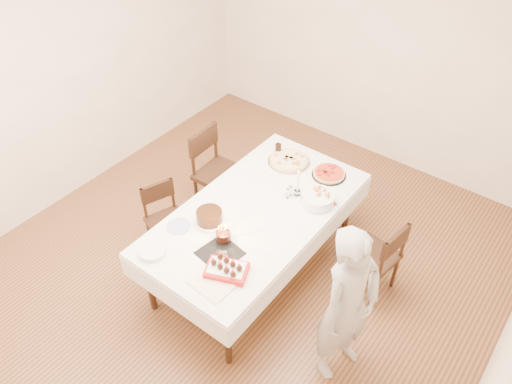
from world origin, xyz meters
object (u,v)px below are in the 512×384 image
Objects in this scene: chair_left_savory at (221,175)px; layer_cake at (209,217)px; strawberry_box at (227,269)px; dining_table at (256,240)px; cola_glass at (278,149)px; chair_left_dessert at (168,223)px; person at (348,307)px; pizza_white at (289,161)px; pizza_pepperoni at (329,174)px; taper_candle at (298,183)px; chair_right_savory at (372,256)px; birthday_cake at (223,233)px; pasta_bowl at (318,199)px.

layer_cake is at bearing 123.13° from chair_left_savory.
chair_left_savory is 3.02× the size of strawberry_box.
strawberry_box reaches higher than dining_table.
chair_left_dessert is at bearing -111.89° from cola_glass.
pizza_white is (-1.31, 1.14, 0.03)m from person.
pizza_pepperoni is (1.05, 1.16, 0.38)m from chair_left_dessert.
chair_right_savory is at bearing 3.55° from taper_candle.
birthday_cake is at bearing -90.38° from dining_table.
layer_cake reaches higher than dining_table.
pizza_pepperoni is at bearing 1.17° from cola_glass.
pasta_bowl is at bearing 51.26° from layer_cake.
pasta_bowl is (-0.77, 0.81, 0.06)m from person.
cola_glass is (0.46, 1.15, 0.42)m from chair_left_dessert.
layer_cake is 2.11× the size of birthday_cake.
person is at bearing -18.93° from dining_table.
dining_table is 2.54× the size of chair_right_savory.
pasta_bowl is 0.23m from taper_candle.
layer_cake is (-0.61, -0.76, 0.00)m from pasta_bowl.
dining_table is at bearing 89.62° from birthday_cake.
pasta_bowl is 1.02× the size of layer_cake.
birthday_cake reaches higher than layer_cake.
dining_table is 7.38× the size of pasta_bowl.
chair_left_savory is (-1.76, -0.01, 0.06)m from chair_right_savory.
pasta_bowl is 2.15× the size of birthday_cake.
birthday_cake is (0.80, -0.09, 0.44)m from chair_left_dessert.
cola_glass is (-0.59, -0.01, 0.03)m from pizza_pepperoni.
pizza_pepperoni is 1.51m from strawberry_box.
chair_right_savory is at bearing -27.26° from pizza_pepperoni.
birthday_cake is (0.17, -1.19, 0.06)m from pizza_white.
chair_right_savory is 1.40m from cola_glass.
pizza_pepperoni is at bearing 50.27° from person.
taper_candle is 2.53× the size of cola_glass.
pasta_bowl reaches higher than chair_left_dessert.
pizza_white is 1.30× the size of strawberry_box.
taper_candle is at bearing -167.87° from chair_right_savory.
person is 13.10× the size of cola_glass.
pasta_bowl is at bearing 83.31° from strawberry_box.
pizza_pepperoni is 0.44m from taper_candle.
pizza_pepperoni is at bearing 78.58° from birthday_cake.
person is (1.15, -0.39, 0.37)m from dining_table.
chair_left_dessert is 0.92m from birthday_cake.
chair_right_savory is 2.91× the size of pasta_bowl.
birthday_cake is at bearing 129.68° from chair_left_savory.
birthday_cake is at bearing -82.09° from pizza_white.
pizza_white and pizza_pepperoni have the same top height.
chair_left_savory is at bearing -69.50° from chair_left_dessert.
dining_table is at bearing -135.72° from chair_left_dessert.
layer_cake is (-0.07, -1.10, 0.03)m from pizza_white.
cola_glass is (-0.71, 0.39, 0.00)m from pasta_bowl.
chair_right_savory is at bearing -15.28° from cola_glass.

